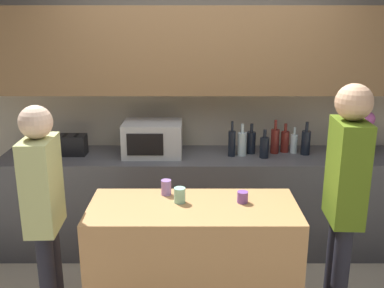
% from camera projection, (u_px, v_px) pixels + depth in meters
% --- Properties ---
extents(back_wall, '(6.40, 0.40, 2.70)m').
position_uv_depth(back_wall, '(200.00, 81.00, 4.12)').
color(back_wall, '#B2A893').
rests_on(back_wall, ground_plane).
extents(back_counter, '(3.60, 0.62, 0.91)m').
position_uv_depth(back_counter, '(200.00, 202.00, 4.16)').
color(back_counter, '#4C4C51').
rests_on(back_counter, ground_plane).
extents(kitchen_island, '(1.38, 0.60, 0.92)m').
position_uv_depth(kitchen_island, '(192.00, 268.00, 3.08)').
color(kitchen_island, '#B27F4C').
rests_on(kitchen_island, ground_plane).
extents(microwave, '(0.52, 0.39, 0.30)m').
position_uv_depth(microwave, '(152.00, 139.00, 4.01)').
color(microwave, '#B7BABC').
rests_on(microwave, back_counter).
extents(toaster, '(0.26, 0.16, 0.18)m').
position_uv_depth(toaster, '(70.00, 145.00, 4.02)').
color(toaster, black).
rests_on(toaster, back_counter).
extents(potted_plant, '(0.14, 0.14, 0.39)m').
position_uv_depth(potted_plant, '(365.00, 133.00, 4.00)').
color(potted_plant, brown).
rests_on(potted_plant, back_counter).
extents(bottle_0, '(0.06, 0.06, 0.32)m').
position_uv_depth(bottle_0, '(231.00, 143.00, 3.97)').
color(bottle_0, black).
rests_on(bottle_0, back_counter).
extents(bottle_1, '(0.08, 0.08, 0.29)m').
position_uv_depth(bottle_1, '(241.00, 143.00, 4.00)').
color(bottle_1, silver).
rests_on(bottle_1, back_counter).
extents(bottle_2, '(0.08, 0.08, 0.28)m').
position_uv_depth(bottle_2, '(250.00, 142.00, 4.06)').
color(bottle_2, black).
rests_on(bottle_2, back_counter).
extents(bottle_3, '(0.08, 0.08, 0.26)m').
position_uv_depth(bottle_3, '(263.00, 147.00, 3.94)').
color(bottle_3, black).
rests_on(bottle_3, back_counter).
extents(bottle_4, '(0.08, 0.08, 0.31)m').
position_uv_depth(bottle_4, '(274.00, 141.00, 4.06)').
color(bottle_4, maroon).
rests_on(bottle_4, back_counter).
extents(bottle_5, '(0.08, 0.08, 0.27)m').
position_uv_depth(bottle_5, '(284.00, 141.00, 4.10)').
color(bottle_5, maroon).
rests_on(bottle_5, back_counter).
extents(bottle_6, '(0.06, 0.06, 0.24)m').
position_uv_depth(bottle_6, '(293.00, 143.00, 4.08)').
color(bottle_6, silver).
rests_on(bottle_6, back_counter).
extents(bottle_7, '(0.08, 0.08, 0.30)m').
position_uv_depth(bottle_7, '(305.00, 142.00, 4.02)').
color(bottle_7, black).
rests_on(bottle_7, back_counter).
extents(cup_0, '(0.07, 0.07, 0.08)m').
position_uv_depth(cup_0, '(241.00, 197.00, 2.99)').
color(cup_0, '#794AA1').
rests_on(cup_0, kitchen_island).
extents(cup_1, '(0.07, 0.07, 0.11)m').
position_uv_depth(cup_1, '(165.00, 187.00, 3.12)').
color(cup_1, '#946EBB').
rests_on(cup_1, kitchen_island).
extents(cup_2, '(0.08, 0.08, 0.10)m').
position_uv_depth(cup_2, '(179.00, 195.00, 2.99)').
color(cup_2, '#8ED1B4').
rests_on(cup_2, kitchen_island).
extents(person_left, '(0.23, 0.35, 1.74)m').
position_uv_depth(person_left, '(344.00, 191.00, 2.87)').
color(person_left, black).
rests_on(person_left, ground_plane).
extents(person_center, '(0.21, 0.35, 1.60)m').
position_uv_depth(person_center, '(43.00, 204.00, 2.91)').
color(person_center, black).
rests_on(person_center, ground_plane).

